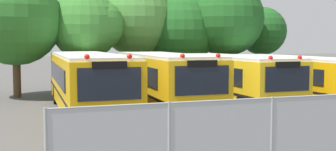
% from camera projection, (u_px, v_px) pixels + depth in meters
% --- Properties ---
extents(ground_plane, '(160.00, 160.00, 0.00)m').
position_uv_depth(ground_plane, '(199.00, 108.00, 20.01)').
color(ground_plane, '#514F4C').
extents(school_bus_0, '(2.62, 10.99, 2.76)m').
position_uv_depth(school_bus_0, '(87.00, 81.00, 18.34)').
color(school_bus_0, '#EAA80C').
rests_on(school_bus_0, ground_plane).
extents(school_bus_1, '(2.73, 9.46, 2.73)m').
position_uv_depth(school_bus_1, '(164.00, 80.00, 19.09)').
color(school_bus_1, yellow).
rests_on(school_bus_1, ground_plane).
extents(school_bus_2, '(2.58, 9.24, 2.61)m').
position_uv_depth(school_bus_2, '(231.00, 78.00, 20.48)').
color(school_bus_2, yellow).
rests_on(school_bus_2, ground_plane).
extents(school_bus_3, '(2.56, 10.76, 2.52)m').
position_uv_depth(school_bus_3, '(294.00, 77.00, 21.80)').
color(school_bus_3, '#EAA80C').
rests_on(school_bus_3, ground_plane).
extents(tree_0, '(5.17, 5.17, 6.99)m').
position_uv_depth(tree_0, '(16.00, 20.00, 23.65)').
color(tree_0, '#4C3823').
rests_on(tree_0, ground_plane).
extents(tree_1, '(4.32, 4.10, 6.16)m').
position_uv_depth(tree_1, '(89.00, 25.00, 25.09)').
color(tree_1, '#4C3823').
rests_on(tree_1, ground_plane).
extents(tree_2, '(4.86, 4.86, 7.12)m').
position_uv_depth(tree_2, '(135.00, 17.00, 27.50)').
color(tree_2, '#4C3823').
rests_on(tree_2, ground_plane).
extents(tree_3, '(4.78, 4.78, 6.30)m').
position_uv_depth(tree_3, '(180.00, 29.00, 28.31)').
color(tree_3, '#4C3823').
rests_on(tree_3, ground_plane).
extents(tree_4, '(5.07, 5.07, 7.26)m').
position_uv_depth(tree_4, '(225.00, 17.00, 28.19)').
color(tree_4, '#4C3823').
rests_on(tree_4, ground_plane).
extents(tree_5, '(3.55, 3.55, 5.72)m').
position_uv_depth(tree_5, '(263.00, 32.00, 31.28)').
color(tree_5, '#4C3823').
rests_on(tree_5, ground_plane).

